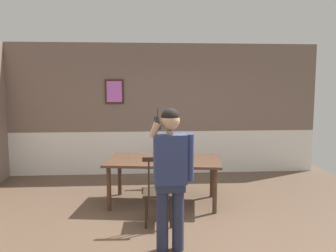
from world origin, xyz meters
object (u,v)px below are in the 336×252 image
chair_by_doorway (158,191)px  dining_table (163,164)px  chair_near_window (167,164)px  person_figure (171,171)px

chair_by_doorway → dining_table: bearing=84.4°
dining_table → chair_near_window: 0.91m
dining_table → chair_by_doorway: (-0.12, -0.88, -0.18)m
chair_by_doorway → person_figure: size_ratio=0.59×
chair_near_window → person_figure: person_figure is taller
chair_by_doorway → chair_near_window: bearing=84.5°
chair_near_window → chair_by_doorway: bearing=83.7°
chair_near_window → chair_by_doorway: 1.78m
chair_near_window → person_figure: (-0.14, -2.55, 0.51)m
dining_table → chair_by_doorway: size_ratio=1.97×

